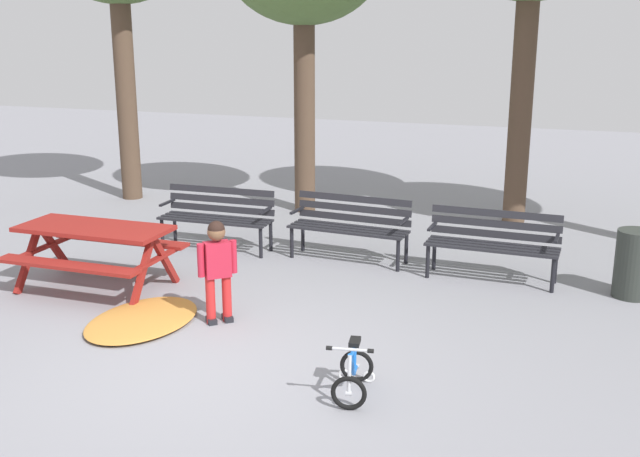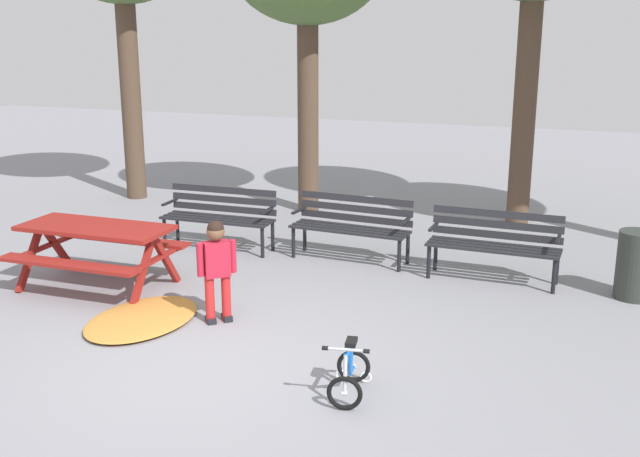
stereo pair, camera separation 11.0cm
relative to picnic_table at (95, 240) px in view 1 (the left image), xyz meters
name	(u,v)px [view 1 (the left image)]	position (x,y,z in m)	size (l,w,h in m)	color
ground	(204,364)	(2.19, -1.49, -0.59)	(36.00, 36.00, 0.00)	gray
picnic_table	(95,240)	(0.00, 0.00, 0.00)	(1.81, 1.35, 0.79)	maroon
park_bench_far_left	(218,213)	(0.62, 1.99, -0.08)	(1.61, 0.48, 0.85)	#232328
park_bench_left	(351,222)	(2.52, 2.10, -0.08)	(1.63, 0.57, 0.85)	#232328
park_bench_right	(493,239)	(4.42, 1.89, -0.08)	(1.62, 0.52, 0.85)	#232328
child_standing	(217,263)	(1.86, -0.50, 0.07)	(0.33, 0.31, 1.11)	red
kids_bicycle	(353,373)	(3.68, -1.61, -0.39)	(0.44, 0.60, 0.54)	black
leaf_pile	(142,319)	(1.09, -0.78, -0.56)	(1.44, 1.01, 0.07)	#C68438
trash_bin	(634,264)	(6.04, 1.78, -0.20)	(0.44, 0.44, 0.79)	#2D332D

